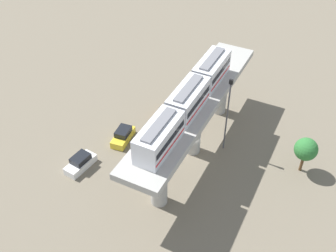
{
  "coord_description": "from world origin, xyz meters",
  "views": [
    {
      "loc": [
        14.29,
        -35.54,
        36.56
      ],
      "look_at": [
        -2.5,
        -2.15,
        4.86
      ],
      "focal_mm": 43.27,
      "sensor_mm": 36.0,
      "label": 1
    }
  ],
  "objects": [
    {
      "name": "parked_car_white",
      "position": [
        -11.19,
        -8.96,
        0.74
      ],
      "size": [
        2.29,
        4.39,
        1.76
      ],
      "rotation": [
        0.0,
        0.0,
        -0.12
      ],
      "color": "white",
      "rests_on": "ground"
    },
    {
      "name": "ground_plane",
      "position": [
        0.0,
        0.0,
        0.0
      ],
      "size": [
        120.0,
        120.0,
        0.0
      ],
      "primitive_type": "plane",
      "color": "#706654"
    },
    {
      "name": "viaduct",
      "position": [
        0.0,
        0.0,
        6.1
      ],
      "size": [
        5.2,
        28.85,
        8.11
      ],
      "color": "#A8A59E",
      "rests_on": "ground"
    },
    {
      "name": "signal_post",
      "position": [
        3.4,
        2.27,
        5.88
      ],
      "size": [
        0.44,
        0.28,
        10.71
      ],
      "color": "#4C4C51",
      "rests_on": "ground"
    },
    {
      "name": "tree_near_viaduct",
      "position": [
        13.3,
        2.81,
        3.49
      ],
      "size": [
        2.8,
        2.8,
        4.92
      ],
      "color": "brown",
      "rests_on": "ground"
    },
    {
      "name": "parked_car_orange",
      "position": [
        -6.07,
        4.99,
        0.74
      ],
      "size": [
        2.56,
        4.46,
        1.76
      ],
      "rotation": [
        0.0,
        0.0,
        -0.19
      ],
      "color": "orange",
      "rests_on": "ground"
    },
    {
      "name": "parked_car_yellow",
      "position": [
        -9.13,
        -2.28,
        0.74
      ],
      "size": [
        2.27,
        4.38,
        1.76
      ],
      "rotation": [
        0.0,
        0.0,
        0.12
      ],
      "color": "yellow",
      "rests_on": "ground"
    },
    {
      "name": "train",
      "position": [
        0.0,
        -2.15,
        9.64
      ],
      "size": [
        2.64,
        20.5,
        3.24
      ],
      "color": "silver",
      "rests_on": "viaduct"
    }
  ]
}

